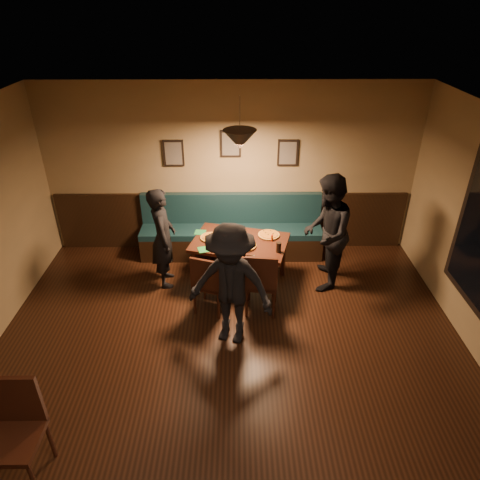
{
  "coord_description": "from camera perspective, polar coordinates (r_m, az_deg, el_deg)",
  "views": [
    {
      "loc": [
        0.09,
        -3.14,
        3.91
      ],
      "look_at": [
        0.13,
        2.01,
        0.95
      ],
      "focal_mm": 32.48,
      "sensor_mm": 36.0,
      "label": 1
    }
  ],
  "objects": [
    {
      "name": "diner_front",
      "position": [
        5.27,
        -1.24,
        -6.01
      ],
      "size": [
        1.2,
        0.9,
        1.65
      ],
      "primitive_type": "imported",
      "rotation": [
        0.0,
        0.0,
        -0.3
      ],
      "color": "black",
      "rests_on": "floor"
    },
    {
      "name": "booth_bench",
      "position": [
        7.2,
        -1.15,
        1.58
      ],
      "size": [
        3.0,
        0.6,
        1.0
      ],
      "primitive_type": null,
      "color": "#0F232D",
      "rests_on": "ground"
    },
    {
      "name": "cafe_chair_far",
      "position": [
        4.6,
        -27.77,
        -22.19
      ],
      "size": [
        0.47,
        0.47,
        1.06
      ],
      "primitive_type": null,
      "rotation": [
        0.0,
        0.0,
        3.15
      ],
      "color": "black",
      "rests_on": "floor"
    },
    {
      "name": "pizza_c",
      "position": [
        6.5,
        3.8,
        0.68
      ],
      "size": [
        0.42,
        0.42,
        0.04
      ],
      "primitive_type": "cylinder",
      "rotation": [
        0.0,
        0.0,
        0.41
      ],
      "color": "gold",
      "rests_on": "dining_table"
    },
    {
      "name": "dining_table",
      "position": [
        6.55,
        -0.03,
        -2.92
      ],
      "size": [
        1.54,
        1.2,
        0.73
      ],
      "primitive_type": "cube",
      "rotation": [
        0.0,
        0.0,
        -0.26
      ],
      "color": "black",
      "rests_on": "floor"
    },
    {
      "name": "tabasco_bottle",
      "position": [
        6.35,
        4.22,
        0.34
      ],
      "size": [
        0.03,
        0.03,
        0.12
      ],
      "primitive_type": "cylinder",
      "rotation": [
        0.0,
        0.0,
        0.08
      ],
      "color": "#A92905",
      "rests_on": "dining_table"
    },
    {
      "name": "wall_back",
      "position": [
        7.1,
        -1.2,
        9.14
      ],
      "size": [
        6.0,
        0.0,
        6.0
      ],
      "primitive_type": "plane",
      "rotation": [
        1.57,
        0.0,
        0.0
      ],
      "color": "#8C704F",
      "rests_on": "ground"
    },
    {
      "name": "pizza_a",
      "position": [
        6.44,
        -3.85,
        0.35
      ],
      "size": [
        0.34,
        0.34,
        0.04
      ],
      "primitive_type": "cylinder",
      "rotation": [
        0.0,
        0.0,
        -0.09
      ],
      "color": "orange",
      "rests_on": "dining_table"
    },
    {
      "name": "picture_right",
      "position": [
        7.02,
        6.29,
        11.32
      ],
      "size": [
        0.32,
        0.04,
        0.42
      ],
      "primitive_type": "cube",
      "color": "black",
      "rests_on": "wall_back"
    },
    {
      "name": "diner_left",
      "position": [
        6.45,
        -10.08,
        0.26
      ],
      "size": [
        0.46,
        0.62,
        1.55
      ],
      "primitive_type": "imported",
      "rotation": [
        0.0,
        0.0,
        1.73
      ],
      "color": "black",
      "rests_on": "floor"
    },
    {
      "name": "picture_left",
      "position": [
        7.04,
        -8.71,
        11.22
      ],
      "size": [
        0.32,
        0.04,
        0.42
      ],
      "primitive_type": "cube",
      "color": "black",
      "rests_on": "wall_back"
    },
    {
      "name": "napkin_b",
      "position": [
        6.17,
        -4.74,
        -1.25
      ],
      "size": [
        0.21,
        0.21,
        0.01
      ],
      "primitive_type": "cube",
      "rotation": [
        0.0,
        0.0,
        0.28
      ],
      "color": "#1E732C",
      "rests_on": "dining_table"
    },
    {
      "name": "chair_near_right",
      "position": [
        5.95,
        2.85,
        -5.34
      ],
      "size": [
        0.48,
        0.48,
        0.97
      ],
      "primitive_type": null,
      "rotation": [
        0.0,
        0.0,
        -0.12
      ],
      "color": "#33190E",
      "rests_on": "floor"
    },
    {
      "name": "pendant_lamp",
      "position": [
        5.75,
        -0.03,
        13.08
      ],
      "size": [
        0.44,
        0.44,
        0.25
      ],
      "primitive_type": "cone",
      "rotation": [
        3.14,
        0.0,
        0.0
      ],
      "color": "black",
      "rests_on": "ceiling"
    },
    {
      "name": "soda_glass",
      "position": [
        6.09,
        5.1,
        -0.95
      ],
      "size": [
        0.08,
        0.08,
        0.15
      ],
      "primitive_type": "cylinder",
      "rotation": [
        0.0,
        0.0,
        -0.18
      ],
      "color": "black",
      "rests_on": "dining_table"
    },
    {
      "name": "diner_right",
      "position": [
        6.38,
        11.29,
        0.88
      ],
      "size": [
        0.86,
        1.0,
        1.76
      ],
      "primitive_type": "imported",
      "rotation": [
        0.0,
        0.0,
        -1.83
      ],
      "color": "black",
      "rests_on": "floor"
    },
    {
      "name": "napkin_a",
      "position": [
        6.61,
        -5.25,
        1.01
      ],
      "size": [
        0.18,
        0.18,
        0.01
      ],
      "primitive_type": "cube",
      "rotation": [
        0.0,
        0.0,
        -0.11
      ],
      "color": "#1B6832",
      "rests_on": "dining_table"
    },
    {
      "name": "floor",
      "position": [
        5.02,
        -1.43,
        -21.35
      ],
      "size": [
        7.0,
        7.0,
        0.0
      ],
      "primitive_type": "plane",
      "color": "black",
      "rests_on": "ground"
    },
    {
      "name": "ceiling",
      "position": [
        3.34,
        -2.04,
        10.41
      ],
      "size": [
        7.0,
        7.0,
        0.0
      ],
      "primitive_type": "plane",
      "rotation": [
        3.14,
        0.0,
        0.0
      ],
      "color": "silver",
      "rests_on": "ground"
    },
    {
      "name": "chair_near_left",
      "position": [
        5.98,
        -3.88,
        -5.47
      ],
      "size": [
        0.52,
        0.52,
        0.92
      ],
      "primitive_type": null,
      "rotation": [
        0.0,
        0.0,
        -0.33
      ],
      "color": "#311E0D",
      "rests_on": "floor"
    },
    {
      "name": "pizza_b",
      "position": [
        6.22,
        0.55,
        -0.7
      ],
      "size": [
        0.46,
        0.46,
        0.04
      ],
      "primitive_type": "cylinder",
      "rotation": [
        0.0,
        0.0,
        0.42
      ],
      "color": "#CC6226",
      "rests_on": "dining_table"
    },
    {
      "name": "cutlery_set",
      "position": [
        6.01,
        0.17,
        -2.06
      ],
      "size": [
        0.2,
        0.02,
        0.0
      ],
      "primitive_type": "cube",
      "rotation": [
        0.0,
        0.0,
        1.55
      ],
      "color": "silver",
      "rests_on": "dining_table"
    },
    {
      "name": "wainscot",
      "position": [
        7.44,
        -1.13,
        2.57
      ],
      "size": [
        5.88,
        0.06,
        1.0
      ],
      "primitive_type": "cube",
      "color": "black",
      "rests_on": "ground"
    },
    {
      "name": "picture_center",
      "position": [
        6.93,
        -1.24,
        12.54
      ],
      "size": [
        0.32,
        0.04,
        0.42
      ],
      "primitive_type": "cube",
      "color": "black",
      "rests_on": "wall_back"
    }
  ]
}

